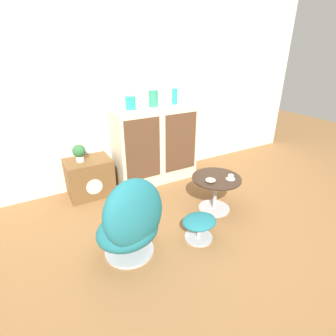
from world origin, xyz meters
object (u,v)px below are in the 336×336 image
at_px(potted_plant, 79,152).
at_px(teacup, 231,177).
at_px(sideboard, 155,145).
at_px(egg_chair, 131,222).
at_px(ottoman, 199,224).
at_px(vase_inner_right, 175,96).
at_px(vase_leftmost, 130,103).
at_px(tv_console, 90,177).
at_px(coffee_table, 216,189).
at_px(vase_inner_left, 153,98).
at_px(bowl, 210,180).

bearing_deg(potted_plant, teacup, -40.98).
relative_size(sideboard, egg_chair, 1.40).
bearing_deg(ottoman, sideboard, 80.73).
bearing_deg(vase_inner_right, vase_leftmost, 180.00).
xyz_separation_m(tv_console, egg_chair, (0.05, -1.37, 0.13)).
distance_m(ottoman, teacup, 0.71).
relative_size(tv_console, ottoman, 1.57).
bearing_deg(tv_console, coffee_table, -42.66).
height_order(vase_inner_right, potted_plant, vase_inner_right).
distance_m(sideboard, vase_inner_left, 0.66).
relative_size(coffee_table, bowl, 4.87).
height_order(tv_console, bowl, tv_console).
relative_size(egg_chair, potted_plant, 3.78).
bearing_deg(bowl, vase_leftmost, 111.94).
bearing_deg(tv_console, vase_inner_right, -0.89).
relative_size(egg_chair, bowl, 7.04).
relative_size(sideboard, ottoman, 3.19).
bearing_deg(coffee_table, ottoman, -144.29).
bearing_deg(bowl, tv_console, 133.27).
xyz_separation_m(egg_chair, coffee_table, (1.19, 0.23, -0.09)).
relative_size(teacup, bowl, 0.90).
bearing_deg(potted_plant, bowl, -44.62).
bearing_deg(teacup, egg_chair, -174.61).
height_order(tv_console, coffee_table, tv_console).
bearing_deg(vase_inner_left, vase_leftmost, 180.00).
distance_m(vase_inner_right, bowl, 1.39).
relative_size(egg_chair, vase_leftmost, 4.98).
height_order(sideboard, bowl, sideboard).
relative_size(coffee_table, potted_plant, 2.61).
distance_m(egg_chair, vase_inner_right, 2.03).
height_order(ottoman, coffee_table, coffee_table).
xyz_separation_m(egg_chair, teacup, (1.30, 0.12, 0.08)).
xyz_separation_m(vase_inner_right, potted_plant, (-1.40, 0.02, -0.58)).
bearing_deg(ottoman, bowl, 40.42).
height_order(sideboard, tv_console, sideboard).
bearing_deg(vase_inner_right, tv_console, 179.11).
bearing_deg(vase_inner_left, ottoman, -99.07).
bearing_deg(bowl, vase_inner_left, 96.55).
bearing_deg(potted_plant, ottoman, -61.00).
bearing_deg(ottoman, teacup, 21.81).
distance_m(sideboard, bowl, 1.16).
xyz_separation_m(tv_console, vase_inner_left, (0.97, -0.02, 0.96)).
bearing_deg(ottoman, egg_chair, 170.16).
relative_size(potted_plant, teacup, 2.06).
height_order(coffee_table, teacup, teacup).
height_order(coffee_table, vase_inner_right, vase_inner_right).
distance_m(egg_chair, bowl, 1.08).
distance_m(tv_console, bowl, 1.63).
xyz_separation_m(sideboard, tv_console, (-0.98, 0.02, -0.30)).
bearing_deg(tv_console, sideboard, -1.42).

